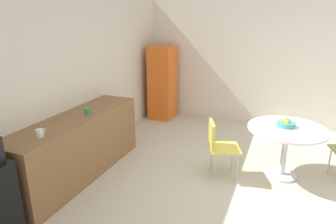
{
  "coord_description": "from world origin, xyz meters",
  "views": [
    {
      "loc": [
        -3.47,
        -0.01,
        2.24
      ],
      "look_at": [
        0.2,
        1.47,
        0.95
      ],
      "focal_mm": 31.87,
      "sensor_mm": 36.0,
      "label": 1
    }
  ],
  "objects_px": {
    "round_table": "(286,137)",
    "chair_yellow": "(218,143)",
    "locker_cabinet": "(163,83)",
    "mug_white": "(40,133)",
    "fruit_bowl": "(286,124)",
    "mug_green": "(87,111)"
  },
  "relations": [
    {
      "from": "fruit_bowl",
      "to": "mug_white",
      "type": "xyz_separation_m",
      "value": [
        -1.86,
        2.63,
        0.15
      ]
    },
    {
      "from": "locker_cabinet",
      "to": "round_table",
      "type": "height_order",
      "value": "locker_cabinet"
    },
    {
      "from": "locker_cabinet",
      "to": "mug_green",
      "type": "xyz_separation_m",
      "value": [
        -2.72,
        0.0,
        0.14
      ]
    },
    {
      "from": "chair_yellow",
      "to": "fruit_bowl",
      "type": "distance_m",
      "value": 0.99
    },
    {
      "from": "chair_yellow",
      "to": "round_table",
      "type": "bearing_deg",
      "value": -68.28
    },
    {
      "from": "chair_yellow",
      "to": "mug_green",
      "type": "height_order",
      "value": "mug_green"
    },
    {
      "from": "locker_cabinet",
      "to": "mug_green",
      "type": "relative_size",
      "value": 12.5
    },
    {
      "from": "locker_cabinet",
      "to": "fruit_bowl",
      "type": "relative_size",
      "value": 6.34
    },
    {
      "from": "locker_cabinet",
      "to": "chair_yellow",
      "type": "distance_m",
      "value": 2.8
    },
    {
      "from": "mug_white",
      "to": "round_table",
      "type": "bearing_deg",
      "value": -55.61
    },
    {
      "from": "locker_cabinet",
      "to": "mug_white",
      "type": "height_order",
      "value": "locker_cabinet"
    },
    {
      "from": "locker_cabinet",
      "to": "fruit_bowl",
      "type": "distance_m",
      "value": 3.17
    },
    {
      "from": "locker_cabinet",
      "to": "mug_white",
      "type": "relative_size",
      "value": 12.5
    },
    {
      "from": "locker_cabinet",
      "to": "mug_white",
      "type": "bearing_deg",
      "value": 179.98
    },
    {
      "from": "locker_cabinet",
      "to": "round_table",
      "type": "distance_m",
      "value": 3.22
    },
    {
      "from": "locker_cabinet",
      "to": "mug_white",
      "type": "distance_m",
      "value": 3.63
    },
    {
      "from": "mug_white",
      "to": "mug_green",
      "type": "relative_size",
      "value": 1.0
    },
    {
      "from": "chair_yellow",
      "to": "mug_green",
      "type": "relative_size",
      "value": 6.43
    },
    {
      "from": "chair_yellow",
      "to": "fruit_bowl",
      "type": "relative_size",
      "value": 3.26
    },
    {
      "from": "round_table",
      "to": "chair_yellow",
      "type": "distance_m",
      "value": 0.96
    },
    {
      "from": "round_table",
      "to": "locker_cabinet",
      "type": "bearing_deg",
      "value": 55.69
    },
    {
      "from": "locker_cabinet",
      "to": "fruit_bowl",
      "type": "xyz_separation_m",
      "value": [
        -1.77,
        -2.63,
        -0.01
      ]
    }
  ]
}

